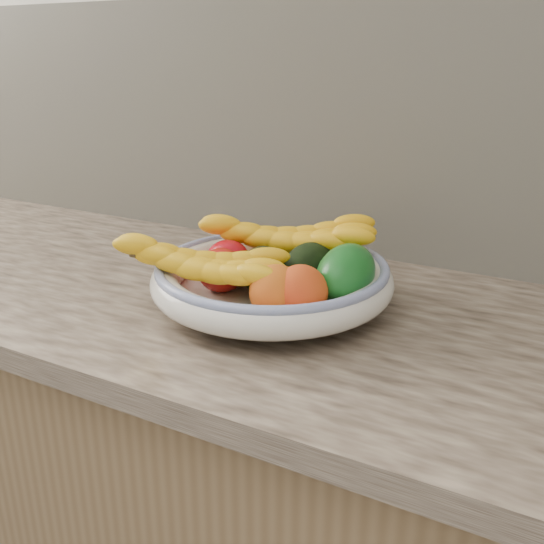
{
  "coord_description": "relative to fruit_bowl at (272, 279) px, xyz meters",
  "views": [
    {
      "loc": [
        0.44,
        0.86,
        1.3
      ],
      "look_at": [
        0.0,
        1.66,
        0.96
      ],
      "focal_mm": 40.0,
      "sensor_mm": 36.0,
      "label": 1
    }
  ],
  "objects": [
    {
      "name": "kitchen_counter",
      "position": [
        0.0,
        0.03,
        -0.48
      ],
      "size": [
        2.44,
        0.66,
        1.4
      ],
      "color": "brown",
      "rests_on": "ground"
    },
    {
      "name": "fruit_bowl",
      "position": [
        0.0,
        0.0,
        0.0
      ],
      "size": [
        0.39,
        0.39,
        0.08
      ],
      "color": "silver",
      "rests_on": "kitchen_counter"
    },
    {
      "name": "clementine_back_left",
      "position": [
        -0.05,
        0.09,
        0.01
      ],
      "size": [
        0.07,
        0.07,
        0.05
      ],
      "primitive_type": "ellipsoid",
      "rotation": [
        0.0,
        0.0,
        -0.15
      ],
      "color": "#E75504",
      "rests_on": "fruit_bowl"
    },
    {
      "name": "clementine_back_right",
      "position": [
        0.03,
        0.1,
        0.01
      ],
      "size": [
        0.06,
        0.06,
        0.05
      ],
      "primitive_type": "ellipsoid",
      "rotation": [
        0.0,
        0.0,
        -0.06
      ],
      "color": "#DD5504",
      "rests_on": "fruit_bowl"
    },
    {
      "name": "tomato_left",
      "position": [
        -0.09,
        0.01,
        0.01
      ],
      "size": [
        0.09,
        0.09,
        0.07
      ],
      "primitive_type": "ellipsoid",
      "rotation": [
        0.0,
        0.0,
        -0.18
      ],
      "color": "red",
      "rests_on": "fruit_bowl"
    },
    {
      "name": "tomato_near_left",
      "position": [
        -0.07,
        -0.04,
        0.01
      ],
      "size": [
        0.1,
        0.1,
        0.07
      ],
      "primitive_type": "ellipsoid",
      "rotation": [
        0.0,
        0.0,
        -0.22
      ],
      "color": "red",
      "rests_on": "fruit_bowl"
    },
    {
      "name": "avocado_center",
      "position": [
        -0.02,
        -0.0,
        0.02
      ],
      "size": [
        0.09,
        0.11,
        0.07
      ],
      "primitive_type": "ellipsoid",
      "rotation": [
        0.0,
        0.0,
        0.17
      ],
      "color": "black",
      "rests_on": "fruit_bowl"
    },
    {
      "name": "avocado_right",
      "position": [
        0.05,
        0.05,
        0.02
      ],
      "size": [
        0.1,
        0.12,
        0.08
      ],
      "primitive_type": "ellipsoid",
      "rotation": [
        0.0,
        0.0,
        -0.17
      ],
      "color": "black",
      "rests_on": "fruit_bowl"
    },
    {
      "name": "green_mango",
      "position": [
        0.12,
        0.01,
        0.03
      ],
      "size": [
        0.11,
        0.14,
        0.11
      ],
      "primitive_type": "ellipsoid",
      "rotation": [
        0.0,
        0.31,
        0.05
      ],
      "color": "#105519",
      "rests_on": "fruit_bowl"
    },
    {
      "name": "peach_front",
      "position": [
        0.05,
        -0.08,
        0.02
      ],
      "size": [
        0.09,
        0.09,
        0.08
      ],
      "primitive_type": "ellipsoid",
      "rotation": [
        0.0,
        0.0,
        -0.19
      ],
      "color": "orange",
      "rests_on": "fruit_bowl"
    },
    {
      "name": "peach_right",
      "position": [
        0.09,
        -0.07,
        0.02
      ],
      "size": [
        0.09,
        0.09,
        0.08
      ],
      "primitive_type": "ellipsoid",
      "rotation": [
        0.0,
        0.0,
        -0.18
      ],
      "color": "orange",
      "rests_on": "fruit_bowl"
    },
    {
      "name": "banana_bunch_back",
      "position": [
        -0.01,
        0.08,
        0.04
      ],
      "size": [
        0.34,
        0.22,
        0.09
      ],
      "primitive_type": null,
      "rotation": [
        0.0,
        0.0,
        0.35
      ],
      "color": "yellow",
      "rests_on": "fruit_bowl"
    },
    {
      "name": "banana_bunch_front",
      "position": [
        -0.08,
        -0.09,
        0.03
      ],
      "size": [
        0.31,
        0.19,
        0.08
      ],
      "primitive_type": null,
      "rotation": [
        0.0,
        0.0,
        0.28
      ],
      "color": "yellow",
      "rests_on": "fruit_bowl"
    }
  ]
}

